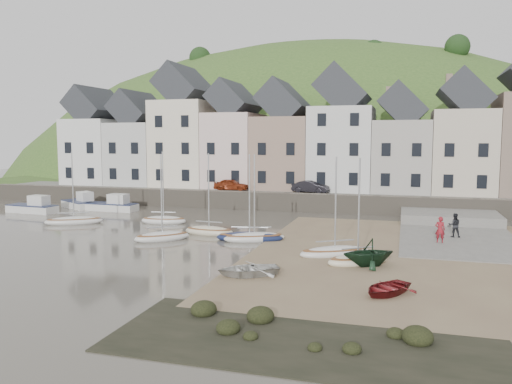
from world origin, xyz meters
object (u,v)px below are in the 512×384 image
(rowboat_white, at_px, (248,269))
(person_dark, at_px, (455,225))
(rowboat_red, at_px, (386,288))
(person_red, at_px, (440,230))
(rowboat_green, at_px, (368,252))
(car_left, at_px, (231,185))
(sailboat_0, at_px, (74,221))
(car_right, at_px, (311,187))

(rowboat_white, xyz_separation_m, person_dark, (11.26, 13.89, 0.59))
(rowboat_red, height_order, person_red, person_red)
(rowboat_green, bearing_deg, person_dark, 123.25)
(rowboat_white, height_order, car_left, car_left)
(person_red, bearing_deg, car_left, -36.94)
(sailboat_0, xyz_separation_m, car_left, (8.86, 15.15, 1.97))
(sailboat_0, relative_size, rowboat_white, 1.95)
(rowboat_green, relative_size, person_red, 1.65)
(sailboat_0, bearing_deg, person_red, -0.49)
(sailboat_0, relative_size, person_dark, 3.65)
(rowboat_red, xyz_separation_m, person_red, (3.07, 12.79, 0.67))
(sailboat_0, bearing_deg, rowboat_white, -31.59)
(rowboat_white, bearing_deg, rowboat_green, 92.88)
(sailboat_0, bearing_deg, person_dark, 4.03)
(rowboat_white, distance_m, car_left, 28.84)
(car_right, bearing_deg, rowboat_green, -152.62)
(sailboat_0, xyz_separation_m, rowboat_red, (26.17, -13.04, 0.09))
(rowboat_red, distance_m, person_red, 13.17)
(rowboat_green, relative_size, car_right, 0.78)
(rowboat_white, height_order, rowboat_red, rowboat_white)
(rowboat_red, xyz_separation_m, person_dark, (4.19, 15.18, 0.63))
(car_right, bearing_deg, car_left, 99.42)
(sailboat_0, xyz_separation_m, car_right, (17.51, 15.15, 1.97))
(rowboat_white, height_order, rowboat_green, rowboat_green)
(rowboat_white, relative_size, rowboat_red, 1.15)
(rowboat_red, height_order, car_right, car_right)
(rowboat_green, bearing_deg, car_left, -173.71)
(rowboat_white, bearing_deg, car_right, 153.26)
(rowboat_red, distance_m, person_dark, 15.77)
(sailboat_0, bearing_deg, rowboat_green, -17.59)
(car_left, height_order, car_right, car_left)
(person_red, bearing_deg, rowboat_green, 61.20)
(person_dark, bearing_deg, rowboat_white, 46.68)
(sailboat_0, relative_size, car_left, 1.69)
(car_left, bearing_deg, rowboat_red, -151.26)
(sailboat_0, height_order, car_right, sailboat_0)
(rowboat_green, relative_size, car_left, 0.79)
(person_dark, relative_size, car_left, 0.46)
(person_red, height_order, person_dark, person_red)
(person_red, bearing_deg, rowboat_red, 76.67)
(rowboat_white, distance_m, rowboat_red, 7.18)
(rowboat_green, height_order, rowboat_red, rowboat_green)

